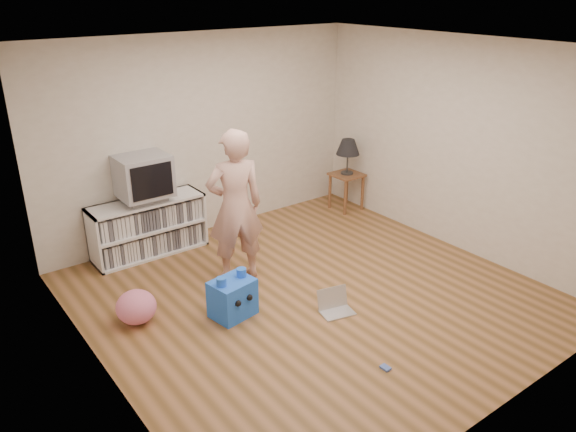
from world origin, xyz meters
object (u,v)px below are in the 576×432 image
(media_unit, at_px, (148,227))
(crt_tv, at_px, (143,176))
(side_table, at_px, (346,182))
(table_lamp, at_px, (348,148))
(plush_blue, at_px, (233,297))
(laptop, at_px, (335,305))
(person, at_px, (235,207))
(dvd_deck, at_px, (145,198))
(plush_pink, at_px, (136,307))

(media_unit, relative_size, crt_tv, 2.33)
(side_table, distance_m, table_lamp, 0.53)
(media_unit, relative_size, plush_blue, 2.90)
(crt_tv, xyz_separation_m, laptop, (0.96, -2.39, -0.96))
(crt_tv, xyz_separation_m, plush_blue, (0.08, -1.83, -0.81))
(plush_blue, bearing_deg, side_table, 17.26)
(laptop, bearing_deg, side_table, 58.70)
(side_table, relative_size, plush_blue, 1.14)
(person, bearing_deg, side_table, -145.98)
(table_lamp, height_order, laptop, table_lamp)
(dvd_deck, distance_m, plush_blue, 1.91)
(table_lamp, xyz_separation_m, laptop, (-2.00, -2.03, -0.88))
(crt_tv, bearing_deg, plush_pink, -118.94)
(crt_tv, relative_size, person, 0.34)
(laptop, xyz_separation_m, plush_blue, (-0.88, 0.56, 0.14))
(side_table, xyz_separation_m, table_lamp, (0.00, 0.00, 0.53))
(side_table, xyz_separation_m, plush_pink, (-3.71, -1.00, -0.25))
(laptop, relative_size, plush_blue, 0.80)
(table_lamp, relative_size, plush_blue, 1.07)
(laptop, height_order, plush_pink, plush_pink)
(side_table, xyz_separation_m, plush_blue, (-2.88, -1.47, -0.21))
(plush_blue, bearing_deg, media_unit, 82.61)
(media_unit, xyz_separation_m, table_lamp, (2.96, -0.39, 0.59))
(dvd_deck, height_order, laptop, dvd_deck)
(media_unit, bearing_deg, person, -65.64)
(table_lamp, relative_size, person, 0.30)
(plush_pink, bearing_deg, table_lamp, 15.05)
(media_unit, height_order, crt_tv, crt_tv)
(crt_tv, distance_m, plush_pink, 1.78)
(side_table, relative_size, laptop, 1.43)
(table_lamp, bearing_deg, plush_pink, -164.95)
(crt_tv, distance_m, plush_blue, 2.01)
(dvd_deck, xyz_separation_m, plush_pink, (-0.75, -1.37, -0.57))
(plush_blue, bearing_deg, table_lamp, 17.26)
(side_table, height_order, plush_blue, side_table)
(table_lamp, relative_size, plush_pink, 1.29)
(plush_pink, bearing_deg, side_table, 15.05)
(laptop, distance_m, plush_blue, 1.06)
(side_table, bearing_deg, media_unit, 172.57)
(person, distance_m, plush_pink, 1.49)
(media_unit, bearing_deg, plush_blue, -87.65)
(side_table, bearing_deg, dvd_deck, 172.87)
(table_lamp, distance_m, person, 2.55)
(media_unit, distance_m, side_table, 2.98)
(table_lamp, xyz_separation_m, person, (-2.41, -0.81, -0.07))
(media_unit, height_order, dvd_deck, dvd_deck)
(dvd_deck, relative_size, side_table, 0.82)
(dvd_deck, bearing_deg, laptop, -68.20)
(table_lamp, bearing_deg, dvd_deck, 172.87)
(side_table, relative_size, plush_pink, 1.38)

